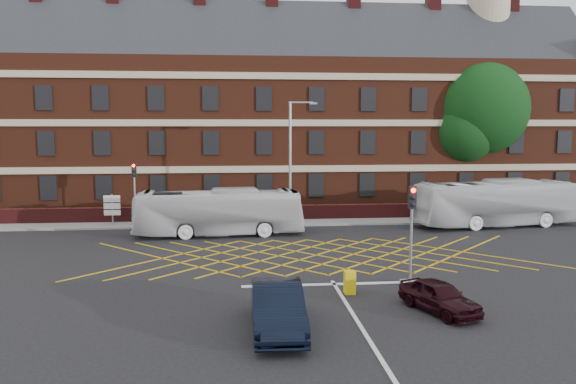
{
  "coord_description": "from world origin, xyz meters",
  "views": [
    {
      "loc": [
        -4.18,
        -26.75,
        6.82
      ],
      "look_at": [
        -1.54,
        1.5,
        3.44
      ],
      "focal_mm": 35.0,
      "sensor_mm": 36.0,
      "label": 1
    }
  ],
  "objects": [
    {
      "name": "street_lamp",
      "position": [
        -0.56,
        9.75,
        2.82
      ],
      "size": [
        2.25,
        1.0,
        8.34
      ],
      "color": "slate",
      "rests_on": "ground"
    },
    {
      "name": "traffic_light_near",
      "position": [
        3.19,
        -3.99,
        1.76
      ],
      "size": [
        0.7,
        0.7,
        4.27
      ],
      "color": "slate",
      "rests_on": "ground"
    },
    {
      "name": "far_pavement",
      "position": [
        0.0,
        12.0,
        0.06
      ],
      "size": [
        60.0,
        3.0,
        0.12
      ],
      "primitive_type": "cube",
      "color": "slate",
      "rests_on": "ground"
    },
    {
      "name": "deciduous_tree",
      "position": [
        15.5,
        17.75,
        7.57
      ],
      "size": [
        8.11,
        8.01,
        12.14
      ],
      "color": "black",
      "rests_on": "ground"
    },
    {
      "name": "victorian_building",
      "position": [
        0.25,
        22.0,
        7.84
      ],
      "size": [
        51.0,
        12.17,
        20.4
      ],
      "color": "#522315",
      "rests_on": "ground"
    },
    {
      "name": "centre_line",
      "position": [
        0.0,
        -10.0,
        0.01
      ],
      "size": [
        0.15,
        14.0,
        0.02
      ],
      "primitive_type": "cube",
      "color": "silver",
      "rests_on": "ground"
    },
    {
      "name": "stop_line",
      "position": [
        0.0,
        -3.5,
        0.01
      ],
      "size": [
        8.0,
        0.3,
        0.02
      ],
      "primitive_type": "cube",
      "color": "silver",
      "rests_on": "ground"
    },
    {
      "name": "utility_cabinet",
      "position": [
        0.39,
        -4.87,
        0.46
      ],
      "size": [
        0.44,
        0.44,
        0.93
      ],
      "primitive_type": "cube",
      "color": "yellow",
      "rests_on": "ground"
    },
    {
      "name": "direction_signs",
      "position": [
        -12.53,
        11.66,
        1.38
      ],
      "size": [
        1.1,
        0.16,
        2.2
      ],
      "color": "gray",
      "rests_on": "ground"
    },
    {
      "name": "car_maroon",
      "position": [
        3.21,
        -7.41,
        0.59
      ],
      "size": [
        2.55,
        3.74,
        1.18
      ],
      "primitive_type": "imported",
      "rotation": [
        0.0,
        0.0,
        0.37
      ],
      "color": "black",
      "rests_on": "ground"
    },
    {
      "name": "box_junction_hatching",
      "position": [
        0.0,
        2.0,
        0.01
      ],
      "size": [
        8.22,
        8.22,
        0.02
      ],
      "primitive_type": "cube",
      "rotation": [
        0.0,
        0.0,
        0.79
      ],
      "color": "#CC990C",
      "rests_on": "ground"
    },
    {
      "name": "traffic_light_far",
      "position": [
        -11.03,
        11.82,
        1.76
      ],
      "size": [
        0.7,
        0.7,
        4.27
      ],
      "color": "slate",
      "rests_on": "ground"
    },
    {
      "name": "boundary_wall",
      "position": [
        0.0,
        13.0,
        0.55
      ],
      "size": [
        56.0,
        0.5,
        1.1
      ],
      "primitive_type": "cube",
      "color": "#491314",
      "rests_on": "ground"
    },
    {
      "name": "car_navy",
      "position": [
        -2.84,
        -8.74,
        0.79
      ],
      "size": [
        1.7,
        4.81,
        1.58
      ],
      "primitive_type": "imported",
      "rotation": [
        0.0,
        0.0,
        -0.01
      ],
      "color": "black",
      "rests_on": "ground"
    },
    {
      "name": "bus_right",
      "position": [
        13.34,
        9.37,
        1.58
      ],
      "size": [
        11.62,
        4.1,
        3.17
      ],
      "primitive_type": "imported",
      "rotation": [
        0.0,
        0.0,
        1.7
      ],
      "color": "silver",
      "rests_on": "ground"
    },
    {
      "name": "ground",
      "position": [
        0.0,
        0.0,
        0.0
      ],
      "size": [
        120.0,
        120.0,
        0.0
      ],
      "primitive_type": "plane",
      "color": "black",
      "rests_on": "ground"
    },
    {
      "name": "bus_left",
      "position": [
        -5.26,
        7.94,
        1.45
      ],
      "size": [
        10.52,
        2.89,
        2.9
      ],
      "primitive_type": "imported",
      "rotation": [
        0.0,
        0.0,
        1.61
      ],
      "color": "silver",
      "rests_on": "ground"
    }
  ]
}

